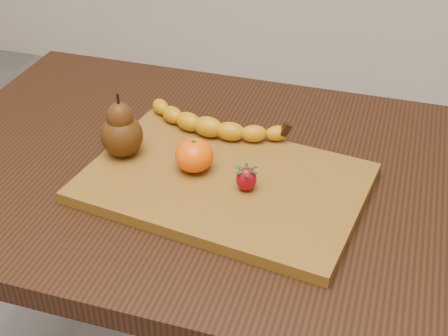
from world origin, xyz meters
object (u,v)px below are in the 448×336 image
(cutting_board, at_px, (224,183))
(pear, at_px, (121,125))
(table, at_px, (202,209))
(mandarin, at_px, (194,155))

(cutting_board, relative_size, pear, 3.96)
(pear, bearing_deg, table, 13.52)
(table, xyz_separation_m, mandarin, (0.00, -0.04, 0.15))
(pear, xyz_separation_m, mandarin, (0.13, -0.01, -0.03))
(table, bearing_deg, pear, -166.48)
(table, distance_m, mandarin, 0.15)
(cutting_board, xyz_separation_m, pear, (-0.19, 0.02, 0.07))
(table, relative_size, cutting_board, 2.22)
(table, height_order, cutting_board, cutting_board)
(mandarin, bearing_deg, cutting_board, -10.04)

